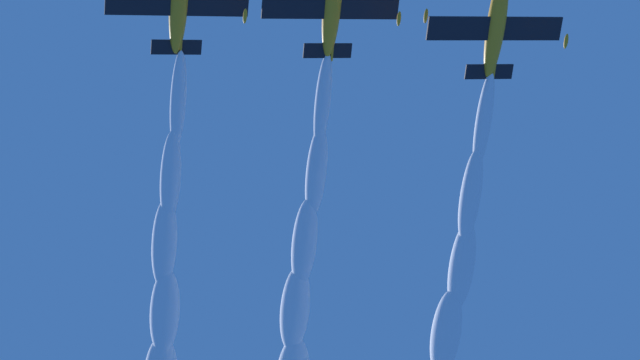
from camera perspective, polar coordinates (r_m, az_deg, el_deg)
airplane_lead at (r=88.73m, az=7.28°, el=6.53°), size 7.73×7.66×3.22m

